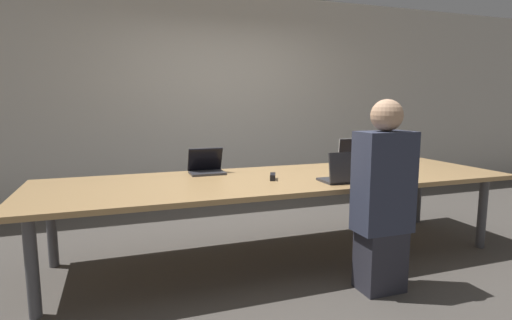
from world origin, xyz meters
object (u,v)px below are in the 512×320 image
at_px(laptop_near_midright, 345,173).
at_px(cup_near_midright, 368,174).
at_px(person_near_midright, 383,199).
at_px(stapler, 273,177).
at_px(laptop_far_midleft, 206,166).
at_px(laptop_far_right, 356,156).

height_order(laptop_near_midright, cup_near_midright, laptop_near_midright).
xyz_separation_m(person_near_midright, stapler, (-0.55, 0.77, 0.07)).
bearing_deg(stapler, laptop_near_midright, -8.67).
xyz_separation_m(laptop_far_midleft, stapler, (0.47, -0.49, -0.04)).
distance_m(person_near_midright, cup_near_midright, 0.57).
bearing_deg(stapler, person_near_midright, -31.97).
xyz_separation_m(laptop_far_right, laptop_far_midleft, (-1.66, -0.07, -0.01)).
height_order(laptop_far_midleft, cup_near_midright, laptop_far_midleft).
bearing_deg(laptop_far_midleft, laptop_far_right, 2.28).
relative_size(laptop_far_right, laptop_near_midright, 1.01).
bearing_deg(laptop_far_right, laptop_far_midleft, -177.72).
bearing_deg(person_near_midright, cup_near_midright, -113.79).
relative_size(laptop_far_right, cup_near_midright, 4.04).
bearing_deg(person_near_midright, laptop_far_right, -116.00).
distance_m(laptop_near_midright, stapler, 0.60).
height_order(laptop_near_midright, stapler, laptop_near_midright).
bearing_deg(person_near_midright, laptop_near_midright, -85.96).
xyz_separation_m(laptop_near_midright, cup_near_midright, (0.26, 0.05, -0.03)).
xyz_separation_m(laptop_near_midright, stapler, (-0.51, 0.31, -0.05)).
distance_m(laptop_far_right, laptop_near_midright, 1.10).
distance_m(laptop_far_midleft, laptop_near_midright, 1.27).
bearing_deg(laptop_far_right, stapler, -155.14).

